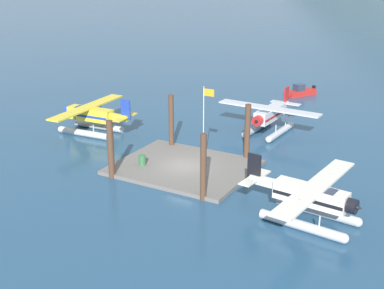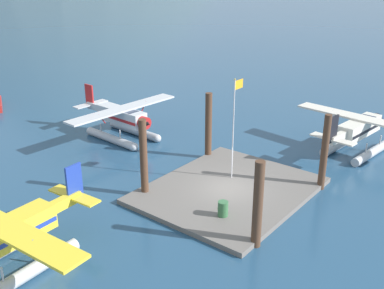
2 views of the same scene
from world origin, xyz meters
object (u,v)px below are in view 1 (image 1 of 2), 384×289
fuel_drum (142,160)px  seaplane_silver_bow_right (269,118)px  flagpole (205,118)px  seaplane_cream_stbd_aft (311,200)px  boat_red_open_north (300,92)px  seaplane_yellow_port_fwd (90,117)px

fuel_drum → seaplane_silver_bow_right: seaplane_silver_bow_right is taller
flagpole → fuel_drum: 6.28m
seaplane_cream_stbd_aft → boat_red_open_north: bearing=109.2°
fuel_drum → seaplane_cream_stbd_aft: (14.71, -2.25, 0.84)m
seaplane_cream_stbd_aft → boat_red_open_north: 34.35m
fuel_drum → boat_red_open_north: (3.44, 30.18, -0.25)m
flagpole → seaplane_silver_bow_right: (1.07, 11.54, -2.81)m
boat_red_open_north → seaplane_cream_stbd_aft: bearing=-70.8°
flagpole → boat_red_open_north: size_ratio=1.51×
flagpole → seaplane_cream_stbd_aft: flagpole is taller
flagpole → boat_red_open_north: 28.11m
seaplane_cream_stbd_aft → boat_red_open_north: seaplane_cream_stbd_aft is taller
fuel_drum → boat_red_open_north: size_ratio=0.20×
seaplane_silver_bow_right → seaplane_yellow_port_fwd: bearing=-150.7°
flagpole → seaplane_cream_stbd_aft: size_ratio=0.63×
flagpole → seaplane_silver_bow_right: bearing=84.7°
seaplane_silver_bow_right → fuel_drum: bearing=-111.9°
fuel_drum → seaplane_cream_stbd_aft: size_ratio=0.08×
seaplane_silver_bow_right → boat_red_open_north: seaplane_silver_bow_right is taller
seaplane_silver_bow_right → seaplane_yellow_port_fwd: same height
boat_red_open_north → flagpole: bearing=-87.8°
seaplane_cream_stbd_aft → boat_red_open_north: size_ratio=2.38×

